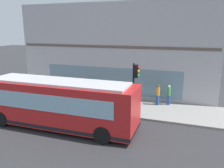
# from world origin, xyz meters

# --- Properties ---
(ground) EXTENTS (120.00, 120.00, 0.00)m
(ground) POSITION_xyz_m (0.00, 0.00, 0.00)
(ground) COLOR #2D2D30
(sidewalk_curb) EXTENTS (4.28, 40.00, 0.15)m
(sidewalk_curb) POSITION_xyz_m (4.74, 0.00, 0.07)
(sidewalk_curb) COLOR gray
(sidewalk_curb) RESTS_ON ground
(building_corner) EXTENTS (7.10, 18.20, 8.43)m
(building_corner) POSITION_xyz_m (10.40, 0.00, 4.21)
(building_corner) COLOR #A8A8AD
(building_corner) RESTS_ON ground
(city_bus_nearside) EXTENTS (2.68, 10.06, 3.07)m
(city_bus_nearside) POSITION_xyz_m (-0.23, 0.88, 1.55)
(city_bus_nearside) COLOR red
(city_bus_nearside) RESTS_ON ground
(traffic_light_near_corner) EXTENTS (0.32, 0.49, 3.73)m
(traffic_light_near_corner) POSITION_xyz_m (3.07, -3.26, 2.75)
(traffic_light_near_corner) COLOR black
(traffic_light_near_corner) RESTS_ON sidewalk_curb
(fire_hydrant) EXTENTS (0.35, 0.35, 0.74)m
(fire_hydrant) POSITION_xyz_m (3.27, -2.07, 0.51)
(fire_hydrant) COLOR gold
(fire_hydrant) RESTS_ON sidewalk_curb
(pedestrian_by_light_pole) EXTENTS (0.32, 0.32, 1.65)m
(pedestrian_by_light_pole) POSITION_xyz_m (3.88, 5.76, 1.09)
(pedestrian_by_light_pole) COLOR #3359A5
(pedestrian_by_light_pole) RESTS_ON sidewalk_curb
(pedestrian_walking_along_curb) EXTENTS (0.32, 0.32, 1.55)m
(pedestrian_walking_along_curb) POSITION_xyz_m (5.23, 0.94, 1.04)
(pedestrian_walking_along_curb) COLOR black
(pedestrian_walking_along_curb) RESTS_ON sidewalk_curb
(pedestrian_near_building_entrance) EXTENTS (0.32, 0.32, 1.67)m
(pedestrian_near_building_entrance) POSITION_xyz_m (5.82, -4.49, 1.11)
(pedestrian_near_building_entrance) COLOR #3359A5
(pedestrian_near_building_entrance) RESTS_ON sidewalk_curb
(pedestrian_near_hydrant) EXTENTS (0.32, 0.32, 1.66)m
(pedestrian_near_hydrant) POSITION_xyz_m (6.09, -5.32, 1.10)
(pedestrian_near_hydrant) COLOR #3359A5
(pedestrian_near_hydrant) RESTS_ON sidewalk_curb
(newspaper_vending_box) EXTENTS (0.44, 0.42, 0.90)m
(newspaper_vending_box) POSITION_xyz_m (4.73, 4.60, 0.60)
(newspaper_vending_box) COLOR #263F99
(newspaper_vending_box) RESTS_ON sidewalk_curb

